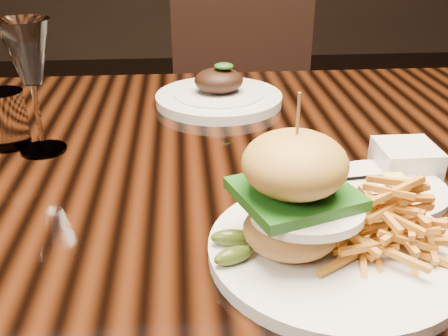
{
  "coord_description": "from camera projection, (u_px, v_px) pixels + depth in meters",
  "views": [
    {
      "loc": [
        -0.07,
        -0.71,
        1.08
      ],
      "look_at": [
        -0.02,
        -0.16,
        0.81
      ],
      "focal_mm": 42.0,
      "sensor_mm": 36.0,
      "label": 1
    }
  ],
  "objects": [
    {
      "name": "water_tumbler",
      "position": [
        6.0,
        119.0,
        0.81
      ],
      "size": [
        0.06,
        0.06,
        0.09
      ],
      "primitive_type": "cylinder",
      "color": "white",
      "rests_on": "dining_table"
    },
    {
      "name": "far_dish",
      "position": [
        219.0,
        95.0,
        1.0
      ],
      "size": [
        0.24,
        0.24,
        0.08
      ],
      "rotation": [
        0.0,
        0.0,
        -0.02
      ],
      "color": "silver",
      "rests_on": "dining_table"
    },
    {
      "name": "ramekin",
      "position": [
        406.0,
        158.0,
        0.74
      ],
      "size": [
        0.09,
        0.09,
        0.04
      ],
      "primitive_type": "cube",
      "rotation": [
        0.0,
        0.0,
        0.1
      ],
      "color": "silver",
      "rests_on": "dining_table"
    },
    {
      "name": "burger_plate",
      "position": [
        335.0,
        217.0,
        0.54
      ],
      "size": [
        0.27,
        0.27,
        0.19
      ],
      "rotation": [
        0.0,
        0.0,
        0.13
      ],
      "color": "silver",
      "rests_on": "dining_table"
    },
    {
      "name": "dining_table",
      "position": [
        231.0,
        201.0,
        0.82
      ],
      "size": [
        1.6,
        0.9,
        0.75
      ],
      "color": "black",
      "rests_on": "ground"
    },
    {
      "name": "wine_glass",
      "position": [
        28.0,
        57.0,
        0.74
      ],
      "size": [
        0.07,
        0.07,
        0.2
      ],
      "color": "white",
      "rests_on": "dining_table"
    },
    {
      "name": "side_saucer",
      "position": [
        386.0,
        189.0,
        0.69
      ],
      "size": [
        0.16,
        0.16,
        0.02
      ],
      "rotation": [
        0.0,
        0.0,
        -0.41
      ],
      "color": "silver",
      "rests_on": "dining_table"
    },
    {
      "name": "chair_far",
      "position": [
        245.0,
        98.0,
        1.69
      ],
      "size": [
        0.46,
        0.47,
        0.95
      ],
      "rotation": [
        0.0,
        0.0,
        0.0
      ],
      "color": "black",
      "rests_on": "ground"
    }
  ]
}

